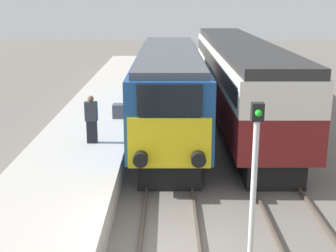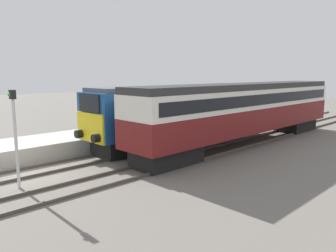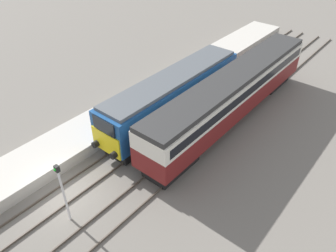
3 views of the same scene
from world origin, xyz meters
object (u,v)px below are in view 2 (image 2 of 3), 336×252
(locomotive, at_px, (179,111))
(signal_post, at_px, (15,131))
(passenger_carriage, at_px, (247,107))
(person_on_platform, at_px, (109,118))
(luggage_crate, at_px, (158,122))

(locomotive, xyz_separation_m, signal_post, (1.70, -11.07, 0.22))
(passenger_carriage, relative_size, person_on_platform, 10.85)
(passenger_carriage, xyz_separation_m, person_on_platform, (-6.20, -6.53, -0.70))
(person_on_platform, relative_size, signal_post, 0.44)
(person_on_platform, bearing_deg, passenger_carriage, 46.51)
(signal_post, bearing_deg, locomotive, 98.73)
(luggage_crate, bearing_deg, signal_post, -71.07)
(passenger_carriage, height_order, person_on_platform, passenger_carriage)
(locomotive, height_order, signal_post, signal_post)
(person_on_platform, distance_m, signal_post, 8.69)
(luggage_crate, bearing_deg, passenger_carriage, 27.12)
(locomotive, bearing_deg, passenger_carriage, 40.25)
(locomotive, bearing_deg, person_on_platform, -127.42)
(person_on_platform, distance_m, luggage_crate, 3.81)
(passenger_carriage, relative_size, signal_post, 4.77)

